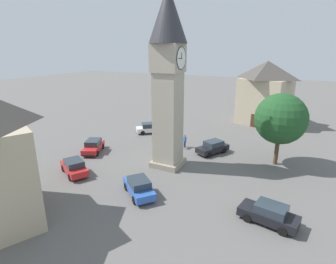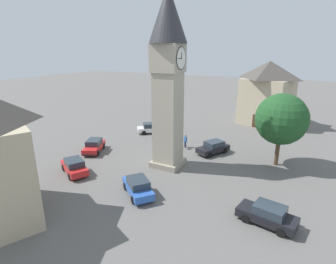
{
  "view_description": "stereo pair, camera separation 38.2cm",
  "coord_description": "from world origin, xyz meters",
  "px_view_note": "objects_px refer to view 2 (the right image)",
  "views": [
    {
      "loc": [
        23.84,
        11.87,
        12.05
      ],
      "look_at": [
        0.0,
        0.0,
        3.78
      ],
      "focal_mm": 28.48,
      "sensor_mm": 36.0,
      "label": 1
    },
    {
      "loc": [
        23.67,
        12.21,
        12.05
      ],
      "look_at": [
        0.0,
        0.0,
        3.78
      ],
      "focal_mm": 28.48,
      "sensor_mm": 36.0,
      "label": 2
    }
  ],
  "objects_px": {
    "car_black_far": "(94,146)",
    "road_sign": "(173,134)",
    "pedestrian": "(185,140)",
    "car_blue_kerb": "(151,128)",
    "car_silver_kerb": "(74,166)",
    "clock_tower": "(168,67)",
    "tree": "(281,119)",
    "car_green_alley": "(213,147)",
    "building_terrace_right": "(267,93)",
    "car_red_corner": "(267,215)",
    "car_white_side": "(138,186)"
  },
  "relations": [
    {
      "from": "car_black_far",
      "to": "road_sign",
      "type": "distance_m",
      "value": 9.89
    },
    {
      "from": "car_black_far",
      "to": "pedestrian",
      "type": "height_order",
      "value": "pedestrian"
    },
    {
      "from": "car_blue_kerb",
      "to": "pedestrian",
      "type": "height_order",
      "value": "pedestrian"
    },
    {
      "from": "car_silver_kerb",
      "to": "car_black_far",
      "type": "distance_m",
      "value": 5.99
    },
    {
      "from": "clock_tower",
      "to": "tree",
      "type": "xyz_separation_m",
      "value": [
        -5.55,
        10.4,
        -5.34
      ]
    },
    {
      "from": "car_black_far",
      "to": "pedestrian",
      "type": "distance_m",
      "value": 11.4
    },
    {
      "from": "car_green_alley",
      "to": "road_sign",
      "type": "distance_m",
      "value": 5.25
    },
    {
      "from": "car_green_alley",
      "to": "building_terrace_right",
      "type": "xyz_separation_m",
      "value": [
        -16.97,
        3.4,
        4.51
      ]
    },
    {
      "from": "car_red_corner",
      "to": "building_terrace_right",
      "type": "distance_m",
      "value": 29.07
    },
    {
      "from": "car_white_side",
      "to": "road_sign",
      "type": "height_order",
      "value": "road_sign"
    },
    {
      "from": "car_silver_kerb",
      "to": "car_white_side",
      "type": "relative_size",
      "value": 1.04
    },
    {
      "from": "pedestrian",
      "to": "road_sign",
      "type": "xyz_separation_m",
      "value": [
        0.95,
        -1.26,
        0.89
      ]
    },
    {
      "from": "car_silver_kerb",
      "to": "car_red_corner",
      "type": "height_order",
      "value": "same"
    },
    {
      "from": "car_blue_kerb",
      "to": "car_silver_kerb",
      "type": "height_order",
      "value": "same"
    },
    {
      "from": "clock_tower",
      "to": "car_black_far",
      "type": "distance_m",
      "value": 13.88
    },
    {
      "from": "car_black_far",
      "to": "car_silver_kerb",
      "type": "bearing_deg",
      "value": 23.3
    },
    {
      "from": "clock_tower",
      "to": "car_silver_kerb",
      "type": "bearing_deg",
      "value": -51.13
    },
    {
      "from": "car_green_alley",
      "to": "car_blue_kerb",
      "type": "bearing_deg",
      "value": -108.72
    },
    {
      "from": "car_blue_kerb",
      "to": "car_red_corner",
      "type": "bearing_deg",
      "value": 51.0
    },
    {
      "from": "car_green_alley",
      "to": "pedestrian",
      "type": "height_order",
      "value": "pedestrian"
    },
    {
      "from": "tree",
      "to": "road_sign",
      "type": "distance_m",
      "value": 12.66
    },
    {
      "from": "car_blue_kerb",
      "to": "car_white_side",
      "type": "relative_size",
      "value": 1.0
    },
    {
      "from": "clock_tower",
      "to": "car_silver_kerb",
      "type": "height_order",
      "value": "clock_tower"
    },
    {
      "from": "pedestrian",
      "to": "car_blue_kerb",
      "type": "bearing_deg",
      "value": -115.27
    },
    {
      "from": "building_terrace_right",
      "to": "clock_tower",
      "type": "bearing_deg",
      "value": -16.45
    },
    {
      "from": "car_blue_kerb",
      "to": "car_white_side",
      "type": "distance_m",
      "value": 17.89
    },
    {
      "from": "car_black_far",
      "to": "car_blue_kerb",
      "type": "bearing_deg",
      "value": 167.16
    },
    {
      "from": "car_white_side",
      "to": "clock_tower",
      "type": "bearing_deg",
      "value": -175.76
    },
    {
      "from": "car_blue_kerb",
      "to": "car_red_corner",
      "type": "distance_m",
      "value": 24.02
    },
    {
      "from": "car_green_alley",
      "to": "tree",
      "type": "xyz_separation_m",
      "value": [
        0.04,
        7.14,
        4.35
      ]
    },
    {
      "from": "car_white_side",
      "to": "car_green_alley",
      "type": "relative_size",
      "value": 0.96
    },
    {
      "from": "car_black_far",
      "to": "road_sign",
      "type": "relative_size",
      "value": 1.59
    },
    {
      "from": "building_terrace_right",
      "to": "tree",
      "type": "bearing_deg",
      "value": 12.4
    },
    {
      "from": "car_green_alley",
      "to": "car_white_side",
      "type": "bearing_deg",
      "value": -12.76
    },
    {
      "from": "pedestrian",
      "to": "building_terrace_right",
      "type": "relative_size",
      "value": 0.16
    },
    {
      "from": "clock_tower",
      "to": "car_green_alley",
      "type": "xyz_separation_m",
      "value": [
        -5.6,
        3.26,
        -9.69
      ]
    },
    {
      "from": "car_blue_kerb",
      "to": "road_sign",
      "type": "distance_m",
      "value": 7.33
    },
    {
      "from": "pedestrian",
      "to": "road_sign",
      "type": "distance_m",
      "value": 1.81
    },
    {
      "from": "clock_tower",
      "to": "car_black_far",
      "type": "relative_size",
      "value": 4.03
    },
    {
      "from": "car_blue_kerb",
      "to": "car_silver_kerb",
      "type": "xyz_separation_m",
      "value": [
        15.38,
        0.11,
        0.0
      ]
    },
    {
      "from": "clock_tower",
      "to": "tree",
      "type": "height_order",
      "value": "clock_tower"
    },
    {
      "from": "car_silver_kerb",
      "to": "car_green_alley",
      "type": "relative_size",
      "value": 1.0
    },
    {
      "from": "tree",
      "to": "road_sign",
      "type": "relative_size",
      "value": 2.79
    },
    {
      "from": "car_red_corner",
      "to": "car_green_alley",
      "type": "height_order",
      "value": "same"
    },
    {
      "from": "road_sign",
      "to": "car_white_side",
      "type": "bearing_deg",
      "value": 11.3
    },
    {
      "from": "pedestrian",
      "to": "building_terrace_right",
      "type": "xyz_separation_m",
      "value": [
        -16.62,
        7.23,
        4.26
      ]
    },
    {
      "from": "car_silver_kerb",
      "to": "car_black_far",
      "type": "xyz_separation_m",
      "value": [
        -5.5,
        -2.37,
        0.0
      ]
    },
    {
      "from": "clock_tower",
      "to": "car_red_corner",
      "type": "bearing_deg",
      "value": 62.13
    },
    {
      "from": "car_black_far",
      "to": "tree",
      "type": "relative_size",
      "value": 0.57
    },
    {
      "from": "clock_tower",
      "to": "car_green_alley",
      "type": "height_order",
      "value": "clock_tower"
    }
  ]
}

